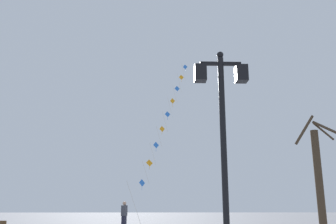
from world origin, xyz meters
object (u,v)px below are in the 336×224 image
Objects in this scene: kite_train at (165,121)px; kite_flyer at (124,215)px; twin_lantern_lamp_post at (222,114)px; bare_tree at (319,182)px.

kite_train reaches higher than kite_flyer.
twin_lantern_lamp_post is at bearing -145.58° from kite_flyer.
twin_lantern_lamp_post reaches higher than bare_tree.
kite_train is 17.94m from bare_tree.
kite_train is at bearing 107.53° from bare_tree.
kite_flyer is (-2.53, -6.63, -7.21)m from kite_train.
kite_flyer is at bearing -110.88° from kite_train.
twin_lantern_lamp_post is 1.08× the size of bare_tree.
bare_tree is (5.11, -16.17, -5.88)m from kite_train.
twin_lantern_lamp_post is 21.51m from kite_train.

